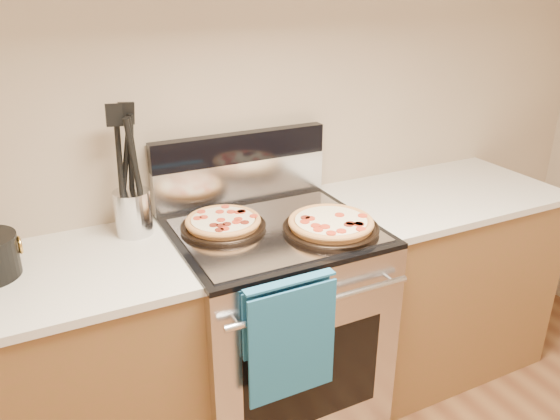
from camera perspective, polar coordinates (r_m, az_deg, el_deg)
name	(u,v)px	position (r m, az deg, el deg)	size (l,w,h in m)	color
wall_back	(235,100)	(2.27, -4.73, 11.42)	(4.00, 4.00, 0.00)	tan
range_body	(273,330)	(2.33, -0.69, -12.40)	(0.76, 0.68, 0.90)	#B7B7BC
oven_window	(313,378)	(2.10, 3.48, -17.13)	(0.56, 0.01, 0.40)	black
cooktop	(273,230)	(2.10, -0.75, -2.13)	(0.76, 0.68, 0.02)	black
backsplash_lower	(241,181)	(2.33, -4.09, 3.02)	(0.76, 0.06, 0.18)	silver
backsplash_upper	(240,147)	(2.28, -4.19, 6.57)	(0.76, 0.06, 0.12)	black
oven_handle	(321,302)	(1.87, 4.36, -9.58)	(0.03, 0.03, 0.70)	silver
dish_towel	(290,336)	(1.87, 1.01, -13.07)	(0.32, 0.05, 0.42)	#1B5D89
foil_sheet	(276,230)	(2.07, -0.39, -2.12)	(0.70, 0.55, 0.01)	gray
cabinet_left	(48,393)	(2.21, -23.05, -17.16)	(1.00, 0.62, 0.88)	brown
countertop_left	(25,282)	(1.97, -25.09, -6.85)	(1.02, 0.64, 0.03)	beige
cabinet_right	(432,281)	(2.79, 15.64, -7.13)	(1.00, 0.62, 0.88)	brown
countertop_right	(443,194)	(2.60, 16.69, 1.58)	(1.02, 0.64, 0.03)	beige
pepperoni_pizza_back	(223,223)	(2.08, -5.96, -1.37)	(0.32, 0.32, 0.04)	#BE773A
pepperoni_pizza_front	(331,225)	(2.06, 5.34, -1.54)	(0.36, 0.36, 0.05)	#BE773A
utensil_crock	(133,212)	(2.12, -15.09, -0.25)	(0.14, 0.14, 0.17)	silver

